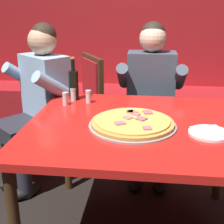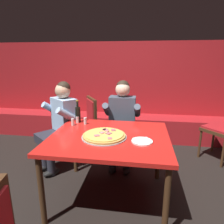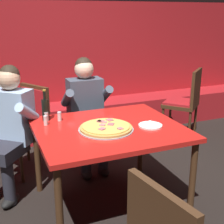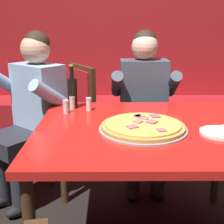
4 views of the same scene
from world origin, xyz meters
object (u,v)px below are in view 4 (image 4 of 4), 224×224
object	(u,v)px
main_dining_table	(150,139)
plate_white_paper	(220,132)
pizza	(143,127)
beer_bottle	(72,92)
shaker_black_pepper	(66,107)
shaker_parmesan	(89,105)
diner_seated_blue_shirt	(144,103)
dining_chair_far_left	(70,111)
diner_standing_companion	(30,111)
shaker_red_pepper_flakes	(72,103)

from	to	relation	value
main_dining_table	plate_white_paper	world-z (taller)	plate_white_paper
pizza	beer_bottle	distance (m)	0.62
main_dining_table	shaker_black_pepper	size ratio (longest dim) A/B	14.69
shaker_parmesan	beer_bottle	bearing A→B (deg)	150.29
pizza	shaker_parmesan	bearing A→B (deg)	129.56
diner_seated_blue_shirt	dining_chair_far_left	size ratio (longest dim) A/B	1.32
plate_white_paper	pizza	bearing A→B (deg)	170.41
diner_seated_blue_shirt	dining_chair_far_left	distance (m)	0.68
dining_chair_far_left	beer_bottle	bearing A→B (deg)	-80.87
plate_white_paper	diner_standing_companion	world-z (taller)	diner_standing_companion
shaker_black_pepper	beer_bottle	bearing A→B (deg)	78.21
pizza	plate_white_paper	distance (m)	0.40
shaker_red_pepper_flakes	shaker_black_pepper	size ratio (longest dim) A/B	1.00
main_dining_table	shaker_red_pepper_flakes	distance (m)	0.61
pizza	diner_standing_companion	bearing A→B (deg)	141.30
shaker_red_pepper_flakes	diner_seated_blue_shirt	xyz separation A→B (m)	(0.53, 0.41, -0.11)
pizza	diner_seated_blue_shirt	distance (m)	0.84
shaker_parmesan	shaker_black_pepper	world-z (taller)	same
plate_white_paper	shaker_red_pepper_flakes	world-z (taller)	shaker_red_pepper_flakes
beer_bottle	dining_chair_far_left	bearing A→B (deg)	99.13
beer_bottle	shaker_parmesan	size ratio (longest dim) A/B	3.40
pizza	beer_bottle	world-z (taller)	beer_bottle
pizza	dining_chair_far_left	world-z (taller)	dining_chair_far_left
pizza	main_dining_table	bearing A→B (deg)	49.43
beer_bottle	dining_chair_far_left	world-z (taller)	beer_bottle
pizza	diner_seated_blue_shirt	world-z (taller)	diner_seated_blue_shirt
shaker_red_pepper_flakes	diner_seated_blue_shirt	size ratio (longest dim) A/B	0.07
plate_white_paper	diner_seated_blue_shirt	bearing A→B (deg)	108.21
shaker_red_pepper_flakes	pizza	bearing A→B (deg)	-44.48
shaker_black_pepper	dining_chair_far_left	size ratio (longest dim) A/B	0.09
shaker_red_pepper_flakes	diner_standing_companion	xyz separation A→B (m)	(-0.33, 0.19, -0.11)
shaker_red_pepper_flakes	diner_standing_companion	world-z (taller)	diner_standing_companion
main_dining_table	diner_standing_companion	xyz separation A→B (m)	(-0.81, 0.56, 0.01)
plate_white_paper	dining_chair_far_left	xyz separation A→B (m)	(-0.92, 1.13, -0.21)
diner_standing_companion	dining_chair_far_left	bearing A→B (deg)	62.74
main_dining_table	diner_standing_companion	bearing A→B (deg)	145.55
pizza	shaker_parmesan	distance (m)	0.49
main_dining_table	shaker_black_pepper	xyz separation A→B (m)	(-0.50, 0.26, 0.12)
main_dining_table	diner_seated_blue_shirt	size ratio (longest dim) A/B	0.99
diner_seated_blue_shirt	shaker_black_pepper	bearing A→B (deg)	-136.99
diner_standing_companion	diner_seated_blue_shirt	bearing A→B (deg)	14.43
shaker_black_pepper	diner_seated_blue_shirt	size ratio (longest dim) A/B	0.07
beer_bottle	dining_chair_far_left	xyz separation A→B (m)	(-0.10, 0.62, -0.32)
shaker_red_pepper_flakes	diner_seated_blue_shirt	distance (m)	0.68
pizza	beer_bottle	bearing A→B (deg)	133.85
shaker_parmesan	dining_chair_far_left	world-z (taller)	dining_chair_far_left
shaker_red_pepper_flakes	shaker_black_pepper	bearing A→B (deg)	-104.70
plate_white_paper	shaker_parmesan	world-z (taller)	shaker_parmesan
main_dining_table	diner_seated_blue_shirt	world-z (taller)	diner_seated_blue_shirt
dining_chair_far_left	diner_standing_companion	xyz separation A→B (m)	(-0.23, -0.45, 0.14)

